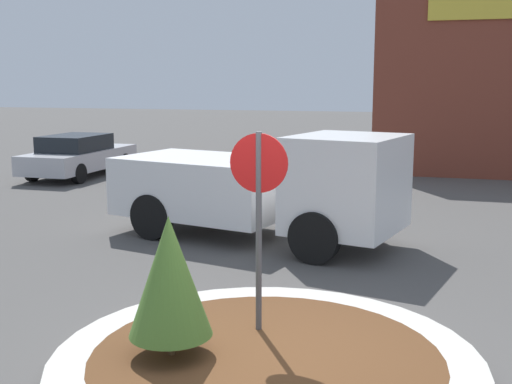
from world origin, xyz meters
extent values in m
plane|color=#514F4C|center=(0.00, 0.00, 0.00)|extent=(120.00, 120.00, 0.00)
cylinder|color=beige|center=(0.00, 0.00, 0.09)|extent=(4.56, 4.56, 0.18)
cylinder|color=brown|center=(0.00, 0.00, 0.09)|extent=(3.74, 3.74, 0.18)
cylinder|color=#4C4C51|center=(-0.28, 0.67, 1.24)|extent=(0.07, 0.07, 2.48)
cylinder|color=#B71414|center=(-0.28, 0.67, 2.13)|extent=(0.67, 0.03, 0.67)
cylinder|color=brown|center=(-0.97, -0.28, 0.29)|extent=(0.08, 0.08, 0.22)
cone|color=#4C752D|center=(-0.97, -0.28, 1.04)|extent=(0.88, 0.88, 1.28)
cube|color=white|center=(0.09, 5.08, 1.25)|extent=(2.20, 2.41, 1.69)
cube|color=white|center=(-2.84, 5.77, 0.97)|extent=(3.75, 2.87, 1.14)
cube|color=black|center=(0.69, 4.94, 1.55)|extent=(0.46, 1.80, 0.59)
cylinder|color=black|center=(0.15, 6.09, 0.45)|extent=(0.92, 0.44, 0.89)
cylinder|color=black|center=(-0.30, 4.15, 0.45)|extent=(0.92, 0.44, 0.89)
cylinder|color=black|center=(-3.21, 6.88, 0.45)|extent=(0.92, 0.44, 0.89)
cylinder|color=black|center=(-3.66, 4.94, 0.45)|extent=(0.92, 0.44, 0.89)
cube|color=#B7B7BC|center=(-9.57, 12.05, 0.56)|extent=(1.79, 4.52, 0.60)
cube|color=black|center=(-9.57, 11.82, 1.10)|extent=(1.57, 2.17, 0.50)
cylinder|color=black|center=(-10.39, 13.45, 0.31)|extent=(0.20, 0.61, 0.61)
cylinder|color=black|center=(-8.75, 13.44, 0.31)|extent=(0.20, 0.61, 0.61)
cylinder|color=black|center=(-10.40, 10.65, 0.31)|extent=(0.20, 0.61, 0.61)
cylinder|color=black|center=(-8.76, 10.64, 0.31)|extent=(0.20, 0.61, 0.61)
camera|label=1|loc=(1.69, -6.17, 3.03)|focal=45.00mm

